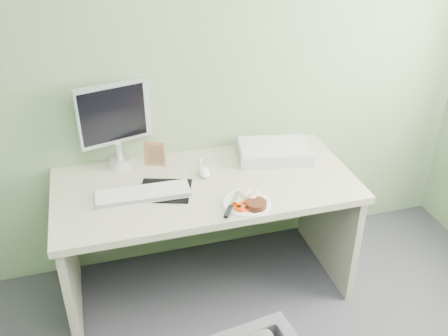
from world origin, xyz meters
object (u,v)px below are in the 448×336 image
object	(u,v)px
scanner	(274,152)
plate	(247,203)
desk	(206,210)
monitor	(115,121)

from	to	relation	value
scanner	plate	bearing A→B (deg)	-114.58
desk	scanner	world-z (taller)	scanner
scanner	monitor	world-z (taller)	monitor
scanner	monitor	bearing A→B (deg)	-178.35
desk	plate	xyz separation A→B (m)	(0.15, -0.26, 0.19)
plate	monitor	distance (m)	0.85
monitor	plate	bearing A→B (deg)	-60.06
scanner	monitor	size ratio (longest dim) A/B	0.86
desk	scanner	bearing A→B (deg)	20.23
desk	plate	world-z (taller)	plate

